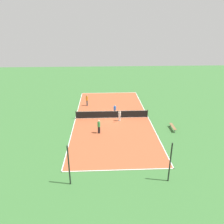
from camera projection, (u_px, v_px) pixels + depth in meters
name	position (u px, v px, depth m)	size (l,w,h in m)	color
ground_plane	(112.00, 118.00, 31.23)	(80.00, 80.00, 0.00)	#3D7538
court_surface	(112.00, 118.00, 31.22)	(10.50, 24.12, 0.02)	#B75633
tennis_net	(112.00, 114.00, 31.00)	(10.30, 0.10, 1.12)	black
bench	(173.00, 127.00, 27.68)	(0.36, 2.00, 0.45)	olive
player_near_blue	(115.00, 109.00, 32.22)	(0.41, 0.41, 1.44)	navy
player_center_orange	(87.00, 99.00, 35.37)	(0.42, 0.42, 1.84)	#4C4C51
player_far_green	(99.00, 126.00, 26.47)	(0.43, 0.43, 1.78)	black
player_far_white	(120.00, 115.00, 29.86)	(0.67, 0.99, 1.58)	white
tennis_ball_left_sideline	(163.00, 158.00, 21.91)	(0.07, 0.07, 0.07)	#CCE033
tennis_ball_far_baseline	(69.00, 157.00, 22.04)	(0.07, 0.07, 0.07)	#CCE033
tennis_ball_midcourt	(120.00, 97.00, 40.09)	(0.07, 0.07, 0.07)	#CCE033
fence_post_back_left	(170.00, 163.00, 18.07)	(0.12, 0.12, 3.72)	black
fence_post_back_right	(69.00, 166.00, 17.70)	(0.12, 0.12, 3.72)	black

